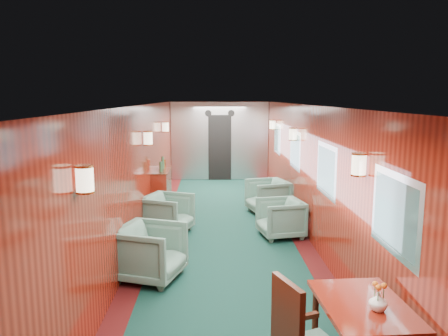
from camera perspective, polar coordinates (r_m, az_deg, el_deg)
name	(u,v)px	position (r m, az deg, el deg)	size (l,w,h in m)	color
room	(226,150)	(7.51, 0.22, 2.33)	(12.00, 12.10, 2.40)	#0E332A
bulkhead	(220,141)	(13.44, -0.57, 3.49)	(2.98, 0.17, 2.39)	silver
windows_right	(308,159)	(7.97, 10.93, 1.23)	(0.02, 8.60, 0.80)	silver
wall_sconces	(225,138)	(8.06, 0.10, 3.92)	(2.97, 7.97, 0.25)	beige
dining_table	(363,316)	(4.20, 17.70, -17.98)	(0.77, 1.07, 0.78)	maroon
credenza	(162,191)	(9.68, -8.10, -3.01)	(0.34, 1.09, 1.25)	maroon
flower_vase	(378,302)	(4.02, 19.50, -16.13)	(0.15, 0.15, 0.16)	white
armchair_left_near	(150,252)	(6.31, -9.60, -10.80)	(0.84, 0.86, 0.78)	#1F4941
armchair_left_far	(168,214)	(8.29, -7.37, -5.98)	(0.79, 0.82, 0.74)	#1F4941
armchair_right_near	(280,218)	(8.10, 7.37, -6.52)	(0.75, 0.77, 0.70)	#1F4941
armchair_right_far	(267,196)	(9.68, 5.68, -3.71)	(0.80, 0.82, 0.75)	#1F4941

